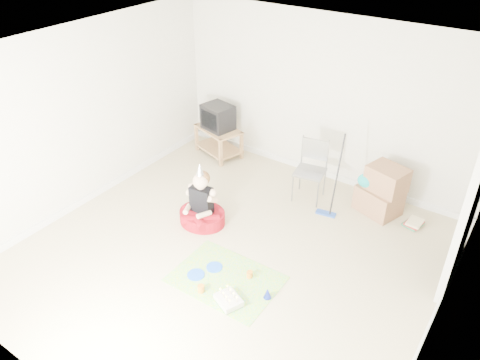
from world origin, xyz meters
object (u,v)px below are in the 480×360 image
Objects in this scene: cardboard_boxes at (381,191)px; seated_woman at (202,210)px; crt_tv at (218,117)px; birthday_cake at (229,301)px; folding_chair at (310,172)px; tv_stand at (219,139)px.

cardboard_boxes is 2.58m from seated_woman.
crt_tv reaches higher than cardboard_boxes.
cardboard_boxes is 0.78× the size of seated_woman.
birthday_cake is at bearing -105.62° from cardboard_boxes.
crt_tv is 2.09m from seated_woman.
crt_tv is 2.01m from folding_chair.
crt_tv is at bearing 120.10° from seated_woman.
folding_chair is (1.96, -0.35, -0.26)m from crt_tv.
crt_tv reaches higher than birthday_cake.
birthday_cake is (1.20, -1.03, -0.17)m from seated_woman.
tv_stand is at bearing 178.43° from cardboard_boxes.
seated_woman is (1.02, -1.75, -0.51)m from crt_tv.
tv_stand is at bearing 128.50° from birthday_cake.
seated_woman reaches higher than tv_stand.
folding_chair is 1.71m from seated_woman.
seated_woman is at bearing -59.90° from tv_stand.
cardboard_boxes is at bearing -1.57° from tv_stand.
folding_chair is 2.49m from birthday_cake.
folding_chair reaches higher than tv_stand.
tv_stand is 1.87× the size of crt_tv.
folding_chair reaches higher than cardboard_boxes.
crt_tv is 3.63m from birthday_cake.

